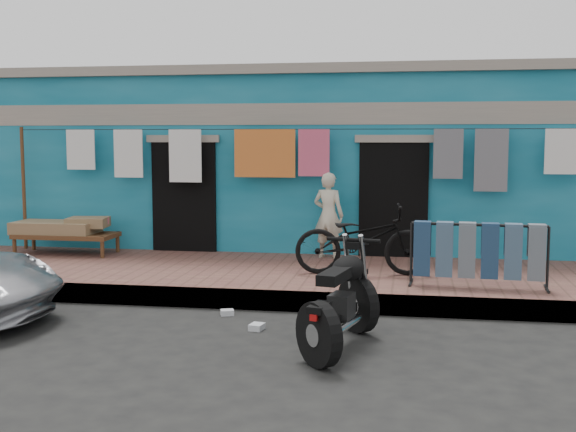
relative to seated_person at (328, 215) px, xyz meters
The scene contains 13 objects.
ground 4.28m from the seated_person, 93.94° to the right, with size 80.00×80.00×0.00m, color black.
sidewalk 1.45m from the seated_person, 103.82° to the right, with size 28.00×3.00×0.25m, color brown.
curb 2.75m from the seated_person, 96.25° to the right, with size 28.00×0.10×0.25m, color gray.
building 2.94m from the seated_person, 95.82° to the left, with size 12.20×5.20×3.36m.
clothesline 0.99m from the seated_person, 169.42° to the left, with size 10.06×0.06×2.10m.
seated_person is the anchor object (origin of this frame).
bicycle 1.47m from the seated_person, 64.53° to the right, with size 0.66×1.87×1.21m, color black.
motorcycle 4.18m from the seated_person, 81.89° to the right, with size 0.93×1.77×1.09m, color black, non-canonical shape.
charpoy 4.35m from the seated_person, behind, with size 1.72×0.82×0.58m, color brown, non-canonical shape.
jeans_rack 2.90m from the seated_person, 41.85° to the right, with size 1.81×0.48×0.86m, color black, non-canonical shape.
litter_a 3.23m from the seated_person, 107.01° to the right, with size 0.16×0.12×0.07m, color silver.
litter_b 3.15m from the seated_person, 78.50° to the right, with size 0.16×0.12×0.08m, color silver.
litter_c 3.70m from the seated_person, 96.51° to the right, with size 0.18×0.14×0.07m, color silver.
Camera 1 is at (1.56, -7.19, 2.16)m, focal length 45.00 mm.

